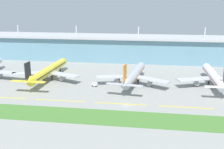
% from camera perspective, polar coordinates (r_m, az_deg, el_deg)
% --- Properties ---
extents(ground_plane, '(600.00, 600.00, 0.00)m').
position_cam_1_polar(ground_plane, '(145.34, 2.97, -6.48)').
color(ground_plane, gray).
extents(terminal_building, '(288.00, 34.00, 31.70)m').
position_cam_1_polar(terminal_building, '(251.32, 5.49, 5.41)').
color(terminal_building, '#6693A8').
rests_on(terminal_building, ground).
extents(airliner_near_middle, '(48.79, 67.90, 18.90)m').
position_cam_1_polar(airliner_near_middle, '(194.70, -13.12, 0.72)').
color(airliner_near_middle, yellow).
rests_on(airliner_near_middle, ground).
extents(airliner_center, '(48.34, 59.91, 18.90)m').
position_cam_1_polar(airliner_center, '(179.62, 4.52, -0.12)').
color(airliner_center, '#ADB2BC').
rests_on(airliner_center, ground).
extents(airliner_far_middle, '(48.80, 60.04, 18.90)m').
position_cam_1_polar(airliner_far_middle, '(186.99, 20.40, -0.43)').
color(airliner_far_middle, white).
rests_on(airliner_far_middle, ground).
extents(taxiway_stripe_west, '(28.00, 0.70, 0.04)m').
position_cam_1_polar(taxiway_stripe_west, '(168.86, -21.77, -4.46)').
color(taxiway_stripe_west, yellow).
rests_on(taxiway_stripe_west, ground).
extents(taxiway_stripe_mid_west, '(28.00, 0.70, 0.04)m').
position_cam_1_polar(taxiway_stripe_mid_west, '(154.94, -10.76, -5.34)').
color(taxiway_stripe_mid_west, yellow).
rests_on(taxiway_stripe_mid_west, ground).
extents(taxiway_stripe_centre, '(28.00, 0.70, 0.04)m').
position_cam_1_polar(taxiway_stripe_centre, '(147.68, 1.89, -6.10)').
color(taxiway_stripe_centre, yellow).
rests_on(taxiway_stripe_centre, ground).
extents(taxiway_stripe_mid_east, '(28.00, 0.70, 0.04)m').
position_cam_1_polar(taxiway_stripe_mid_east, '(148.08, 15.16, -6.58)').
color(taxiway_stripe_mid_east, yellow).
rests_on(taxiway_stripe_mid_east, ground).
extents(grass_verge, '(300.00, 18.00, 0.10)m').
position_cam_1_polar(grass_verge, '(130.34, 2.27, -9.06)').
color(grass_verge, '#477A33').
rests_on(grass_verge, ground).
extents(baggage_cart, '(3.89, 2.63, 2.48)m').
position_cam_1_polar(baggage_cart, '(176.76, -3.60, -2.10)').
color(baggage_cart, silver).
rests_on(baggage_cart, ground).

